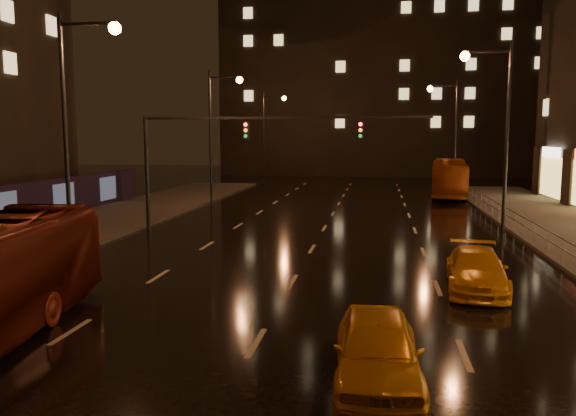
# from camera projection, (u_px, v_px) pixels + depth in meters

# --- Properties ---
(ground) EXTENTS (140.00, 140.00, 0.00)m
(ground) POSITION_uv_depth(u_px,v_px,m) (321.00, 234.00, 29.65)
(ground) COLOR black
(ground) RESTS_ON ground
(sidewalk_left) EXTENTS (7.00, 70.00, 0.15)m
(sidewalk_left) POSITION_uv_depth(u_px,v_px,m) (30.00, 243.00, 26.86)
(sidewalk_left) COLOR #38332D
(sidewalk_left) RESTS_ON ground
(building_distant) EXTENTS (44.00, 16.00, 36.00)m
(building_distant) POSITION_uv_depth(u_px,v_px,m) (388.00, 44.00, 77.72)
(building_distant) COLOR black
(building_distant) RESTS_ON ground
(traffic_signal) EXTENTS (15.31, 0.32, 6.20)m
(traffic_signal) POSITION_uv_depth(u_px,v_px,m) (227.00, 144.00, 29.85)
(traffic_signal) COLOR black
(traffic_signal) RESTS_ON ground
(railing_right) EXTENTS (0.05, 56.00, 1.00)m
(railing_right) POSITION_uv_depth(u_px,v_px,m) (536.00, 228.00, 25.99)
(railing_right) COLOR #99999E
(railing_right) RESTS_ON sidewalk_right
(bus_curb) EXTENTS (3.88, 11.83, 3.24)m
(bus_curb) POSITION_uv_depth(u_px,v_px,m) (449.00, 178.00, 48.35)
(bus_curb) COLOR #953B0E
(bus_curb) RESTS_ON ground
(taxi_near) EXTENTS (1.91, 4.42, 1.49)m
(taxi_near) POSITION_uv_depth(u_px,v_px,m) (378.00, 350.00, 11.51)
(taxi_near) COLOR orange
(taxi_near) RESTS_ON ground
(taxi_far) EXTENTS (2.32, 4.79, 1.35)m
(taxi_far) POSITION_uv_depth(u_px,v_px,m) (476.00, 270.00, 18.79)
(taxi_far) COLOR #F6A517
(taxi_far) RESTS_ON ground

